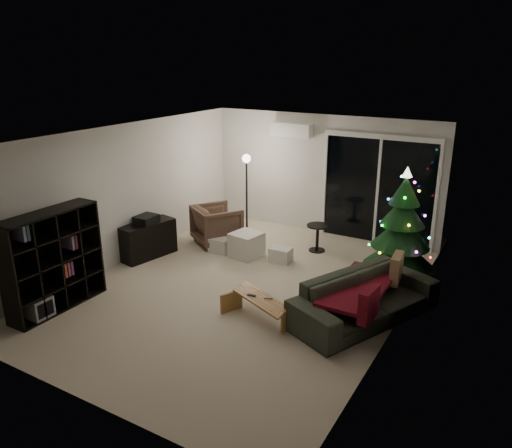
{
  "coord_description": "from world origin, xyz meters",
  "views": [
    {
      "loc": [
        3.92,
        -6.27,
        3.64
      ],
      "look_at": [
        0.1,
        0.3,
        1.05
      ],
      "focal_mm": 35.0,
      "sensor_mm": 36.0,
      "label": 1
    }
  ],
  "objects_px": {
    "bookshelf": "(45,258)",
    "christmas_tree": "(402,225)",
    "media_cabinet": "(148,240)",
    "sofa": "(365,298)",
    "coffee_table": "(261,309)",
    "armchair": "(217,225)"
  },
  "relations": [
    {
      "from": "bookshelf",
      "to": "christmas_tree",
      "type": "height_order",
      "value": "christmas_tree"
    },
    {
      "from": "bookshelf",
      "to": "coffee_table",
      "type": "bearing_deg",
      "value": 46.9
    },
    {
      "from": "bookshelf",
      "to": "christmas_tree",
      "type": "bearing_deg",
      "value": 64.64
    },
    {
      "from": "media_cabinet",
      "to": "sofa",
      "type": "relative_size",
      "value": 0.47
    },
    {
      "from": "armchair",
      "to": "christmas_tree",
      "type": "distance_m",
      "value": 3.67
    },
    {
      "from": "christmas_tree",
      "to": "sofa",
      "type": "bearing_deg",
      "value": -91.4
    },
    {
      "from": "sofa",
      "to": "media_cabinet",
      "type": "bearing_deg",
      "value": 111.02
    },
    {
      "from": "bookshelf",
      "to": "media_cabinet",
      "type": "distance_m",
      "value": 2.25
    },
    {
      "from": "armchair",
      "to": "coffee_table",
      "type": "bearing_deg",
      "value": 167.96
    },
    {
      "from": "media_cabinet",
      "to": "sofa",
      "type": "xyz_separation_m",
      "value": [
        4.3,
        -0.24,
        -0.0
      ]
    },
    {
      "from": "bookshelf",
      "to": "christmas_tree",
      "type": "distance_m",
      "value": 5.65
    },
    {
      "from": "sofa",
      "to": "bookshelf",
      "type": "bearing_deg",
      "value": 138.86
    },
    {
      "from": "bookshelf",
      "to": "sofa",
      "type": "height_order",
      "value": "bookshelf"
    },
    {
      "from": "bookshelf",
      "to": "media_cabinet",
      "type": "bearing_deg",
      "value": 114.84
    },
    {
      "from": "armchair",
      "to": "christmas_tree",
      "type": "xyz_separation_m",
      "value": [
        3.62,
        0.16,
        0.58
      ]
    },
    {
      "from": "media_cabinet",
      "to": "armchair",
      "type": "relative_size",
      "value": 1.25
    },
    {
      "from": "coffee_table",
      "to": "christmas_tree",
      "type": "distance_m",
      "value": 2.86
    },
    {
      "from": "bookshelf",
      "to": "sofa",
      "type": "bearing_deg",
      "value": 49.53
    },
    {
      "from": "media_cabinet",
      "to": "coffee_table",
      "type": "height_order",
      "value": "media_cabinet"
    },
    {
      "from": "armchair",
      "to": "bookshelf",
      "type": "bearing_deg",
      "value": 110.49
    },
    {
      "from": "media_cabinet",
      "to": "armchair",
      "type": "height_order",
      "value": "armchair"
    },
    {
      "from": "sofa",
      "to": "coffee_table",
      "type": "relative_size",
      "value": 2.14
    }
  ]
}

